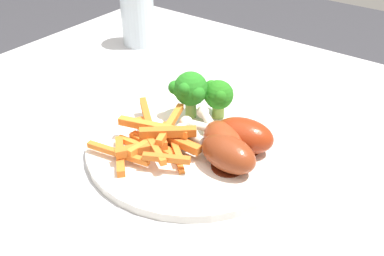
{
  "coord_description": "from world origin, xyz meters",
  "views": [
    {
      "loc": [
        0.36,
        0.35,
        1.07
      ],
      "look_at": [
        -0.04,
        0.06,
        0.74
      ],
      "focal_mm": 40.21,
      "sensor_mm": 36.0,
      "label": 1
    }
  ],
  "objects": [
    {
      "name": "carrot_fries_pile",
      "position": [
        0.01,
        0.03,
        0.73
      ],
      "size": [
        0.15,
        0.15,
        0.04
      ],
      "color": "orange",
      "rests_on": "dinner_plate"
    },
    {
      "name": "chicken_drumstick_extra",
      "position": [
        -0.06,
        0.12,
        0.74
      ],
      "size": [
        0.07,
        0.14,
        0.05
      ],
      "color": "#621809",
      "rests_on": "dinner_plate"
    },
    {
      "name": "dining_table",
      "position": [
        0.0,
        0.0,
        0.6
      ],
      "size": [
        0.95,
        0.88,
        0.71
      ],
      "color": "#B7B7BC",
      "rests_on": "ground_plane"
    },
    {
      "name": "broccoli_floret_middle",
      "position": [
        -0.11,
        0.05,
        0.76
      ],
      "size": [
        0.05,
        0.05,
        0.06
      ],
      "color": "#8BB54C",
      "rests_on": "dinner_plate"
    },
    {
      "name": "chicken_drumstick_near",
      "position": [
        -0.04,
        0.11,
        0.74
      ],
      "size": [
        0.1,
        0.12,
        0.04
      ],
      "color": "#63200F",
      "rests_on": "dinner_plate"
    },
    {
      "name": "dinner_plate",
      "position": [
        -0.04,
        0.06,
        0.71
      ],
      "size": [
        0.3,
        0.3,
        0.01
      ],
      "primitive_type": "cylinder",
      "color": "white",
      "rests_on": "dining_table"
    },
    {
      "name": "water_glass",
      "position": [
        -0.27,
        -0.25,
        0.77
      ],
      "size": [
        0.07,
        0.07,
        0.12
      ],
      "primitive_type": "cylinder",
      "color": "silver",
      "rests_on": "dining_table"
    },
    {
      "name": "chicken_drumstick_far",
      "position": [
        -0.02,
        0.13,
        0.74
      ],
      "size": [
        0.06,
        0.13,
        0.04
      ],
      "color": "#581D0D",
      "rests_on": "dinner_plate"
    },
    {
      "name": "broccoli_floret_front",
      "position": [
        -0.08,
        0.02,
        0.77
      ],
      "size": [
        0.05,
        0.06,
        0.07
      ],
      "color": "#80B955",
      "rests_on": "dinner_plate"
    }
  ]
}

